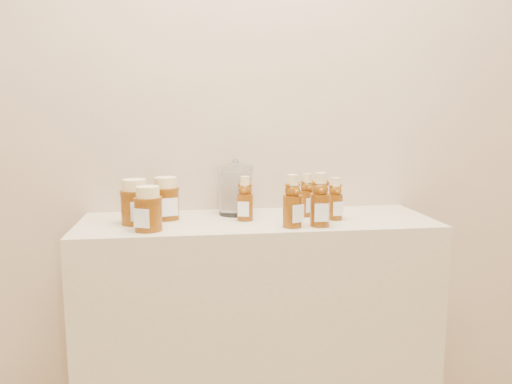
{
  "coord_description": "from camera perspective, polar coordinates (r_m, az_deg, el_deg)",
  "views": [
    {
      "loc": [
        -0.23,
        -0.1,
        1.26
      ],
      "look_at": [
        -0.01,
        1.52,
        1.0
      ],
      "focal_mm": 35.0,
      "sensor_mm": 36.0,
      "label": 1
    }
  ],
  "objects": [
    {
      "name": "bear_bottle_back_left",
      "position": [
        1.68,
        -1.27,
        -0.4
      ],
      "size": [
        0.07,
        0.07,
        0.17
      ],
      "primitive_type": null,
      "rotation": [
        0.0,
        0.0,
        -0.31
      ],
      "color": "#5D2C07",
      "rests_on": "display_table"
    },
    {
      "name": "display_table",
      "position": [
        1.85,
        0.18,
        -16.9
      ],
      "size": [
        1.2,
        0.4,
        0.9
      ],
      "primitive_type": "cube",
      "color": "#BDAE8A",
      "rests_on": "ground"
    },
    {
      "name": "bear_bottle_back_right",
      "position": [
        1.71,
        9.03,
        -0.45
      ],
      "size": [
        0.06,
        0.06,
        0.16
      ],
      "primitive_type": null,
      "rotation": [
        0.0,
        0.0,
        0.14
      ],
      "color": "#5D2C07",
      "rests_on": "display_table"
    },
    {
      "name": "wall_back",
      "position": [
        1.87,
        -0.69,
        11.78
      ],
      "size": [
        3.5,
        0.02,
        2.7
      ],
      "primitive_type": "cube",
      "color": "tan",
      "rests_on": "ground"
    },
    {
      "name": "bear_bottle_back_mid",
      "position": [
        1.76,
        5.83,
        -0.03
      ],
      "size": [
        0.07,
        0.07,
        0.17
      ],
      "primitive_type": null,
      "rotation": [
        0.0,
        0.0,
        0.31
      ],
      "color": "#5D2C07",
      "rests_on": "display_table"
    },
    {
      "name": "honey_jar_front",
      "position": [
        1.57,
        -12.21,
        -1.86
      ],
      "size": [
        0.12,
        0.12,
        0.14
      ],
      "primitive_type": null,
      "rotation": [
        0.0,
        0.0,
        -0.44
      ],
      "color": "#5D2C07",
      "rests_on": "display_table"
    },
    {
      "name": "bear_bottle_front_right",
      "position": [
        1.6,
        7.35,
        -0.47
      ],
      "size": [
        0.07,
        0.07,
        0.2
      ],
      "primitive_type": null,
      "rotation": [
        0.0,
        0.0,
        -0.09
      ],
      "color": "#5D2C07",
      "rests_on": "display_table"
    },
    {
      "name": "honey_jar_left",
      "position": [
        1.67,
        -13.69,
        -1.09
      ],
      "size": [
        0.12,
        0.12,
        0.15
      ],
      "primitive_type": null,
      "rotation": [
        0.0,
        0.0,
        0.39
      ],
      "color": "#5D2C07",
      "rests_on": "display_table"
    },
    {
      "name": "bear_bottle_front_left",
      "position": [
        1.58,
        4.19,
        -0.65
      ],
      "size": [
        0.09,
        0.09,
        0.19
      ],
      "primitive_type": null,
      "rotation": [
        0.0,
        0.0,
        0.43
      ],
      "color": "#5D2C07",
      "rests_on": "display_table"
    },
    {
      "name": "glass_canister",
      "position": [
        1.77,
        -2.37,
        0.48
      ],
      "size": [
        0.13,
        0.13,
        0.19
      ],
      "primitive_type": null,
      "rotation": [
        0.0,
        0.0,
        0.03
      ],
      "color": "white",
      "rests_on": "display_table"
    },
    {
      "name": "honey_jar_back",
      "position": [
        1.72,
        -10.27,
        -0.72
      ],
      "size": [
        0.12,
        0.12,
        0.15
      ],
      "primitive_type": null,
      "rotation": [
        0.0,
        0.0,
        0.34
      ],
      "color": "#5D2C07",
      "rests_on": "display_table"
    }
  ]
}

